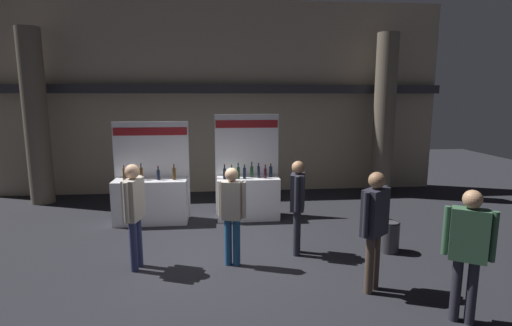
# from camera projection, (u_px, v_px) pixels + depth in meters

# --- Properties ---
(ground_plane) EXTENTS (26.39, 26.39, 0.00)m
(ground_plane) POSITION_uv_depth(u_px,v_px,m) (220.00, 258.00, 6.92)
(ground_plane) COLOR black
(hall_colonnade) EXTENTS (13.19, 1.32, 5.51)m
(hall_colonnade) POSITION_uv_depth(u_px,v_px,m) (217.00, 101.00, 11.28)
(hall_colonnade) COLOR tan
(hall_colonnade) RESTS_ON ground_plane
(exhibitor_booth_0) EXTENTS (1.69, 0.66, 2.26)m
(exhibitor_booth_0) POSITION_uv_depth(u_px,v_px,m) (151.00, 197.00, 8.80)
(exhibitor_booth_0) COLOR white
(exhibitor_booth_0) RESTS_ON ground_plane
(exhibitor_booth_1) EXTENTS (1.50, 0.66, 2.41)m
(exhibitor_booth_1) POSITION_uv_depth(u_px,v_px,m) (248.00, 193.00, 9.11)
(exhibitor_booth_1) COLOR white
(exhibitor_booth_1) RESTS_ON ground_plane
(trash_bin) EXTENTS (0.37, 0.37, 0.58)m
(trash_bin) POSITION_uv_depth(u_px,v_px,m) (389.00, 236.00, 7.17)
(trash_bin) COLOR #38383D
(trash_bin) RESTS_ON ground_plane
(visitor_0) EXTENTS (0.29, 0.60, 1.76)m
(visitor_0) POSITION_uv_depth(u_px,v_px,m) (134.00, 207.00, 6.32)
(visitor_0) COLOR navy
(visitor_0) RESTS_ON ground_plane
(visitor_1) EXTENTS (0.47, 0.29, 1.68)m
(visitor_1) POSITION_uv_depth(u_px,v_px,m) (232.00, 209.00, 6.47)
(visitor_1) COLOR navy
(visitor_1) RESTS_ON ground_plane
(visitor_2) EXTENTS (0.32, 0.51, 1.71)m
(visitor_2) POSITION_uv_depth(u_px,v_px,m) (298.00, 199.00, 6.93)
(visitor_2) COLOR #23232D
(visitor_2) RESTS_ON ground_plane
(visitor_3) EXTENTS (0.52, 0.40, 1.72)m
(visitor_3) POSITION_uv_depth(u_px,v_px,m) (468.00, 245.00, 4.79)
(visitor_3) COLOR #23232D
(visitor_3) RESTS_ON ground_plane
(visitor_4) EXTENTS (0.49, 0.46, 1.78)m
(visitor_4) POSITION_uv_depth(u_px,v_px,m) (375.00, 220.00, 5.57)
(visitor_4) COLOR #47382D
(visitor_4) RESTS_ON ground_plane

